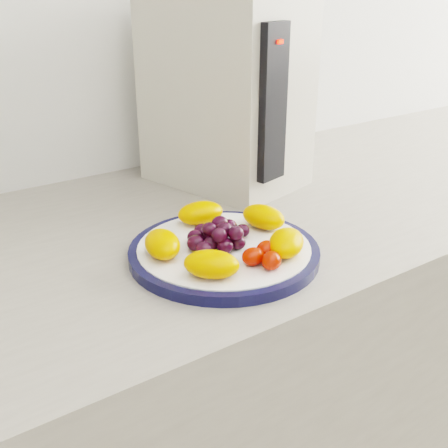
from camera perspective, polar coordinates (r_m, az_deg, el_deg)
plate_rim at (r=0.77m, az=0.00°, el=-2.89°), size 0.26×0.26×0.01m
plate_face at (r=0.77m, az=0.00°, el=-2.83°), size 0.24×0.24×0.02m
appliance_body at (r=1.03m, az=0.15°, el=13.25°), size 0.25×0.30×0.33m
appliance_panel at (r=0.90m, az=4.89°, el=12.04°), size 0.06×0.03×0.25m
appliance_led at (r=0.88m, az=5.69°, el=17.95°), size 0.01×0.01×0.01m
fruit_plate at (r=0.76m, az=0.20°, el=-1.25°), size 0.23×0.22×0.04m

